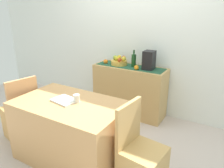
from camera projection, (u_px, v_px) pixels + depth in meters
ground_plane at (100, 139)px, 3.11m from camera, size 6.40×6.40×0.02m
room_wall_rear at (139, 32)px, 3.60m from camera, size 6.40×0.06×2.70m
sideboard_console at (129, 90)px, 3.72m from camera, size 1.19×0.42×0.82m
table_runner at (130, 66)px, 3.57m from camera, size 1.12×0.32×0.01m
fruit_bowl at (119, 63)px, 3.66m from camera, size 0.27×0.27×0.07m
apple_upper at (117, 59)px, 3.63m from camera, size 0.07×0.07×0.07m
apple_center at (124, 59)px, 3.59m from camera, size 0.08×0.08×0.08m
apple_left at (119, 57)px, 3.71m from camera, size 0.07×0.07×0.07m
apple_rear at (115, 58)px, 3.68m from camera, size 0.07×0.07×0.07m
apple_right at (120, 60)px, 3.55m from camera, size 0.06×0.06×0.06m
apple_front at (124, 58)px, 3.69m from camera, size 0.07×0.07×0.07m
wine_bottle at (134, 61)px, 3.51m from camera, size 0.07×0.07×0.28m
coffee_maker at (149, 60)px, 3.38m from camera, size 0.16×0.18×0.29m
orange_loose_end at (106, 61)px, 3.74m from camera, size 0.07×0.07×0.07m
orange_loose_near_bowl at (136, 68)px, 3.39m from camera, size 0.07×0.07×0.07m
dining_table at (71, 131)px, 2.62m from camera, size 1.26×0.78×0.74m
open_book at (65, 100)px, 2.52m from camera, size 0.31×0.25×0.02m
coffee_cup at (76, 98)px, 2.48m from camera, size 0.07×0.07×0.09m
chair_near_window at (22, 120)px, 3.08m from camera, size 0.49×0.49×0.90m
chair_by_corner at (141, 164)px, 2.23m from camera, size 0.44×0.44×0.90m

